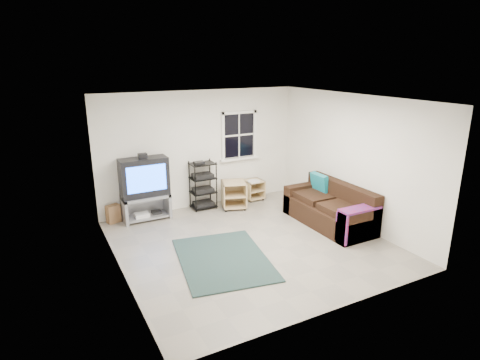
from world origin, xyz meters
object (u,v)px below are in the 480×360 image
side_table_left (234,193)px  sofa (330,209)px  side_table_right (253,188)px  av_rack (203,188)px  tv_unit (144,184)px

side_table_left → sofa: (1.30, -1.77, -0.01)m
side_table_left → sofa: sofa is taller
side_table_right → sofa: sofa is taller
av_rack → side_table_left: av_rack is taller
tv_unit → av_rack: 1.35m
side_table_left → side_table_right: size_ratio=1.33×
tv_unit → side_table_right: (2.60, 0.05, -0.50)m
tv_unit → av_rack: (1.31, 0.05, -0.31)m
tv_unit → av_rack: size_ratio=1.31×
av_rack → sofa: size_ratio=0.54×
side_table_right → sofa: 2.15m
av_rack → sofa: (1.92, -2.05, -0.15)m
tv_unit → side_table_left: bearing=-6.6°
av_rack → side_table_left: bearing=-23.6°
av_rack → sofa: bearing=-46.8°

